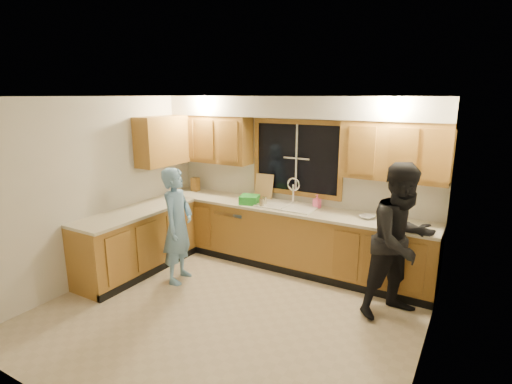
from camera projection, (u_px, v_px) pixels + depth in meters
floor at (227, 313)px, 4.72m from camera, size 4.20×4.20×0.00m
ceiling at (223, 97)px, 4.13m from camera, size 4.20×4.20×0.00m
wall_back at (296, 181)px, 6.02m from camera, size 4.20×0.00×4.20m
wall_left at (98, 190)px, 5.45m from camera, size 0.00×3.80×3.80m
wall_right at (429, 248)px, 3.40m from camera, size 0.00×3.80×3.80m
base_cabinets_back at (287, 238)px, 5.96m from camera, size 4.20×0.60×0.88m
base_cabinets_left at (137, 242)px, 5.79m from camera, size 0.60×1.90×0.88m
countertop_back at (287, 208)px, 5.84m from camera, size 4.20×0.63×0.04m
countertop_left at (136, 212)px, 5.67m from camera, size 0.63×1.90×0.04m
upper_cabinets_left at (212, 139)px, 6.44m from camera, size 1.35×0.33×0.75m
upper_cabinets_right at (395, 151)px, 5.05m from camera, size 1.35×0.33×0.75m
upper_cabinets_return at (162, 141)px, 6.17m from camera, size 0.33×0.90×0.75m
soffit at (293, 107)px, 5.61m from camera, size 4.20×0.35×0.30m
window_frame at (297, 158)px, 5.93m from camera, size 1.44×0.03×1.14m
sink at (287, 210)px, 5.86m from camera, size 0.86×0.52×0.57m
dishwasher at (239, 230)px, 6.37m from camera, size 0.60×0.56×0.82m
stove at (105, 254)px, 5.31m from camera, size 0.58×0.75×0.90m
man at (178, 226)px, 5.41m from camera, size 0.51×0.65×1.59m
woman at (402, 241)px, 4.51m from camera, size 1.08×1.11×1.81m
knife_block at (195, 184)px, 6.80m from camera, size 0.13×0.11×0.23m
cutting_board at (264, 187)px, 6.24m from camera, size 0.30×0.11×0.40m
dish_crate at (249, 200)px, 6.01m from camera, size 0.33×0.31×0.13m
soap_bottle at (317, 201)px, 5.77m from camera, size 0.11×0.11×0.20m
bowl at (367, 217)px, 5.28m from camera, size 0.25×0.25×0.05m
can_left at (265, 201)px, 5.90m from camera, size 0.08×0.08×0.13m
can_right at (262, 203)px, 5.80m from camera, size 0.09×0.09×0.13m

